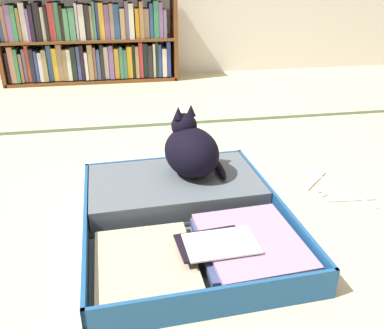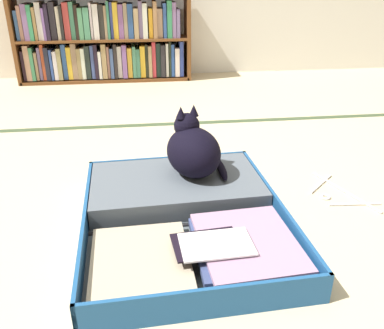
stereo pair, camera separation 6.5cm
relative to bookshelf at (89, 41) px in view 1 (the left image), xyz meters
The scene contains 6 objects.
ground_plane 2.30m from the bookshelf, 81.19° to the right, with size 10.00×10.00×0.00m, color #C5B58F.
tatami_border 1.28m from the bookshelf, 73.60° to the right, with size 4.80×0.05×0.00m.
bookshelf is the anchor object (origin of this frame).
open_suitcase 2.31m from the bookshelf, 79.32° to the right, with size 0.73×0.88×0.10m.
black_cat 2.12m from the bookshelf, 76.91° to the right, with size 0.28×0.31×0.27m.
clothes_hanger 2.41m from the bookshelf, 63.02° to the right, with size 0.25×0.36×0.01m.
Camera 1 is at (-0.12, -1.27, 0.84)m, focal length 38.11 mm.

